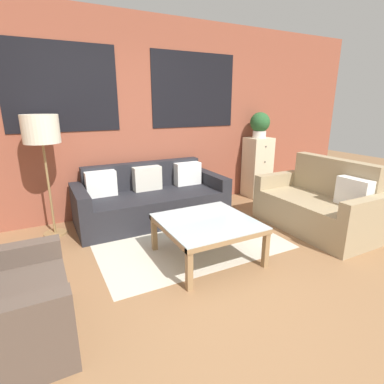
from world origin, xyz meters
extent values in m
plane|color=#8E6642|center=(0.00, 0.00, 0.00)|extent=(16.00, 16.00, 0.00)
cube|color=brown|center=(0.00, 2.44, 1.40)|extent=(8.40, 0.08, 2.80)
cube|color=black|center=(-0.95, 2.39, 1.80)|extent=(1.40, 0.01, 1.10)
cube|color=black|center=(0.95, 2.39, 1.80)|extent=(1.40, 0.01, 1.10)
cube|color=beige|center=(0.15, 1.20, 0.00)|extent=(2.16, 1.80, 0.00)
cube|color=#232328|center=(0.03, 1.82, 0.20)|extent=(1.77, 0.72, 0.40)
cube|color=#232328|center=(0.03, 2.26, 0.39)|extent=(1.77, 0.16, 0.78)
cube|color=#232328|center=(-0.94, 1.90, 0.29)|extent=(0.16, 0.88, 0.58)
cube|color=#232328|center=(0.99, 1.90, 0.29)|extent=(0.16, 0.88, 0.58)
cube|color=white|center=(-0.63, 2.10, 0.57)|extent=(0.40, 0.16, 0.34)
cube|color=beige|center=(0.03, 2.10, 0.57)|extent=(0.40, 0.16, 0.34)
cube|color=white|center=(0.68, 2.10, 0.57)|extent=(0.40, 0.16, 0.34)
cube|color=tan|center=(1.72, 0.62, 0.21)|extent=(0.64, 1.24, 0.42)
cube|color=tan|center=(2.12, 0.62, 0.46)|extent=(0.16, 1.24, 0.92)
cube|color=tan|center=(1.80, 1.31, 0.31)|extent=(0.80, 0.14, 0.62)
cube|color=tan|center=(1.80, -0.07, 0.31)|extent=(0.80, 0.14, 0.62)
cube|color=white|center=(1.96, 0.22, 0.59)|extent=(0.16, 0.40, 0.34)
cube|color=brown|center=(-1.59, 0.18, 0.20)|extent=(0.64, 0.66, 0.40)
cube|color=brown|center=(-1.67, -0.22, 0.28)|extent=(0.80, 0.14, 0.56)
cube|color=brown|center=(-1.67, 0.57, 0.28)|extent=(0.80, 0.14, 0.56)
cube|color=silver|center=(0.15, 0.60, 0.43)|extent=(0.95, 0.95, 0.01)
cube|color=#99754C|center=(0.15, 0.15, 0.39)|extent=(0.95, 0.05, 0.05)
cube|color=#99754C|center=(0.15, 1.05, 0.39)|extent=(0.95, 0.05, 0.05)
cube|color=#99754C|center=(-0.29, 0.60, 0.39)|extent=(0.05, 0.95, 0.05)
cube|color=#99754C|center=(0.60, 0.60, 0.39)|extent=(0.05, 0.95, 0.05)
cube|color=#99754C|center=(-0.28, 0.16, 0.21)|extent=(0.06, 0.05, 0.42)
cube|color=#99754C|center=(0.59, 0.16, 0.21)|extent=(0.05, 0.05, 0.42)
cube|color=#99754C|center=(-0.28, 1.03, 0.21)|extent=(0.06, 0.06, 0.42)
cube|color=#99754C|center=(0.59, 1.03, 0.21)|extent=(0.05, 0.06, 0.42)
cylinder|color=olive|center=(-1.26, 2.03, 0.01)|extent=(0.28, 0.28, 0.02)
cylinder|color=olive|center=(-1.26, 2.03, 0.59)|extent=(0.03, 0.03, 1.14)
cylinder|color=beige|center=(-1.26, 2.03, 1.33)|extent=(0.41, 0.41, 0.33)
cube|color=beige|center=(2.10, 2.17, 0.52)|extent=(0.42, 0.38, 1.04)
sphere|color=#38332D|center=(2.10, 1.98, 0.91)|extent=(0.02, 0.02, 0.02)
sphere|color=#38332D|center=(2.10, 1.98, 0.65)|extent=(0.02, 0.02, 0.02)
sphere|color=#38332D|center=(2.10, 1.98, 0.39)|extent=(0.02, 0.02, 0.02)
sphere|color=#38332D|center=(2.10, 1.98, 0.13)|extent=(0.02, 0.02, 0.02)
cylinder|color=silver|center=(2.10, 2.17, 1.10)|extent=(0.22, 0.22, 0.12)
sphere|color=#285B2D|center=(2.10, 2.17, 1.30)|extent=(0.34, 0.34, 0.34)
camera|label=1|loc=(-1.34, -1.92, 1.61)|focal=28.00mm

